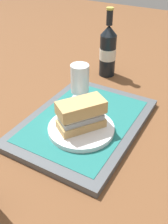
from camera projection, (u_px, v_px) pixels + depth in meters
ground_plane at (84, 125)px, 0.82m from camera, size 3.00×3.00×0.00m
tray at (84, 123)px, 0.81m from camera, size 0.44×0.32×0.02m
placemat at (84, 120)px, 0.81m from camera, size 0.38×0.27×0.00m
plate at (81, 129)px, 0.76m from camera, size 0.19×0.19×0.01m
sandwich at (82, 114)px, 0.73m from camera, size 0.14×0.13×0.08m
beer_glass at (80, 81)px, 0.86m from camera, size 0.06×0.06×0.12m
beer_bottle at (108, 50)px, 1.04m from camera, size 0.07×0.07×0.27m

